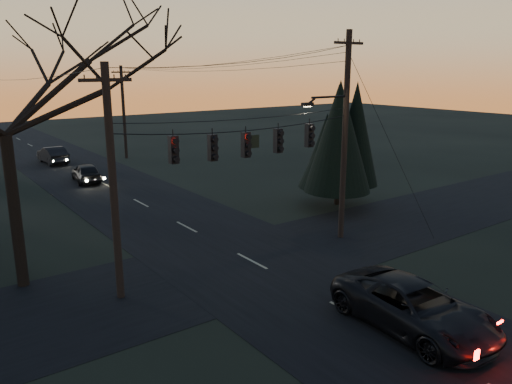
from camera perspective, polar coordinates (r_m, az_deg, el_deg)
ground_plane at (r=16.06m, az=21.99°, el=-18.22°), size 160.00×160.00×0.00m
main_road at (r=30.45m, az=-11.51°, el=-2.06°), size 8.00×120.00×0.02m
cross_road at (r=22.19m, az=-0.47°, el=-7.91°), size 60.00×7.00×0.02m
utility_pole_right at (r=25.59m, az=9.63°, el=-5.11°), size 5.00×0.30×10.00m
utility_pole_left at (r=19.62m, az=-15.17°, el=-11.53°), size 1.80×0.30×8.50m
utility_pole_far_r at (r=48.74m, az=-14.57°, el=3.77°), size 1.80×0.30×8.50m
span_signal_assembly at (r=20.67m, az=-1.04°, el=5.61°), size 11.50×0.44×1.55m
evergreen_right at (r=30.76m, az=9.55°, el=6.82°), size 4.25×4.25×7.89m
suv_near at (r=17.28m, az=17.57°, el=-12.43°), size 2.96×5.83×1.58m
sedan_oncoming_a at (r=39.20m, az=-18.84°, el=2.09°), size 2.14×4.29×1.40m
sedan_oncoming_b at (r=47.99m, az=-22.21°, el=3.92°), size 1.79×4.57×1.48m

